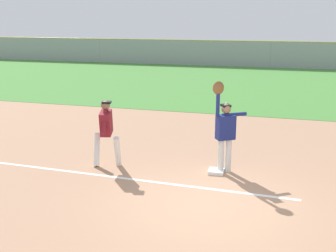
{
  "coord_description": "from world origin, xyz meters",
  "views": [
    {
      "loc": [
        1.42,
        -7.94,
        3.74
      ],
      "look_at": [
        -1.44,
        2.03,
        1.05
      ],
      "focal_mm": 45.15,
      "sensor_mm": 36.0,
      "label": 1
    }
  ],
  "objects": [
    {
      "name": "outfield_fence",
      "position": [
        0.0,
        24.87,
        0.99
      ],
      "size": [
        55.76,
        0.08,
        1.98
      ],
      "color": "#93999E",
      "rests_on": "ground_plane"
    },
    {
      "name": "parked_car_green",
      "position": [
        1.17,
        27.91,
        0.67
      ],
      "size": [
        4.41,
        2.14,
        1.25
      ],
      "rotation": [
        0.0,
        0.0,
        0.01
      ],
      "color": "#1E6B33",
      "rests_on": "ground_plane"
    },
    {
      "name": "ground_plane",
      "position": [
        0.0,
        0.0,
        0.0
      ],
      "size": [
        76.03,
        76.03,
        0.0
      ],
      "primitive_type": "plane",
      "color": "tan"
    },
    {
      "name": "parked_car_silver",
      "position": [
        -5.0,
        28.26,
        0.67
      ],
      "size": [
        4.55,
        2.42,
        1.25
      ],
      "rotation": [
        0.0,
        0.0,
        0.09
      ],
      "color": "#B7B7BC",
      "rests_on": "ground_plane"
    },
    {
      "name": "outfield_grass",
      "position": [
        0.0,
        16.54,
        0.01
      ],
      "size": [
        55.68,
        16.68,
        0.01
      ],
      "primitive_type": "cube",
      "color": "#478438",
      "rests_on": "ground_plane"
    },
    {
      "name": "first_base",
      "position": [
        -0.14,
        1.81,
        0.04
      ],
      "size": [
        0.4,
        0.4,
        0.08
      ],
      "primitive_type": "cube",
      "rotation": [
        0.0,
        0.0,
        0.05
      ],
      "color": "white",
      "rests_on": "ground_plane"
    },
    {
      "name": "fielder",
      "position": [
        0.02,
        1.92,
        1.12
      ],
      "size": [
        0.81,
        0.58,
        2.28
      ],
      "rotation": [
        0.0,
        0.0,
        2.14
      ],
      "color": "silver",
      "rests_on": "ground_plane"
    },
    {
      "name": "baseball",
      "position": [
        -0.02,
        2.32,
        1.64
      ],
      "size": [
        0.07,
        0.07,
        0.07
      ],
      "primitive_type": "sphere",
      "color": "white"
    },
    {
      "name": "chalk_foul_line",
      "position": [
        -4.14,
        0.91,
        0.0
      ],
      "size": [
        12.0,
        0.51,
        0.01
      ],
      "primitive_type": "cube",
      "rotation": [
        0.0,
        0.0,
        -0.03
      ],
      "color": "white",
      "rests_on": "ground_plane"
    },
    {
      "name": "parked_car_red",
      "position": [
        -10.97,
        28.33,
        0.67
      ],
      "size": [
        4.48,
        2.27,
        1.25
      ],
      "rotation": [
        0.0,
        0.0,
        0.04
      ],
      "color": "#B21E1E",
      "rests_on": "ground_plane"
    },
    {
      "name": "runner",
      "position": [
        -2.91,
        1.52,
        1.0
      ],
      "size": [
        0.83,
        0.84,
        1.72
      ],
      "rotation": [
        0.0,
        0.0,
        0.24
      ],
      "color": "white",
      "rests_on": "ground_plane"
    }
  ]
}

